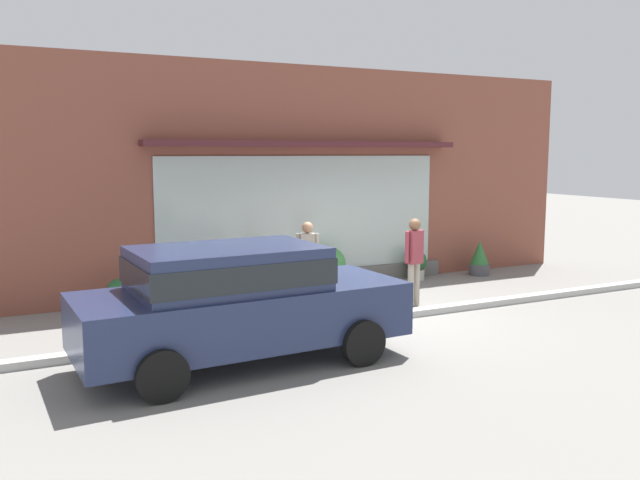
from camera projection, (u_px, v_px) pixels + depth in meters
name	position (u px, v px, depth m)	size (l,w,h in m)	color
ground_plane	(379.00, 317.00, 11.75)	(60.00, 60.00, 0.00)	gray
curb_strip	(385.00, 316.00, 11.57)	(14.00, 0.24, 0.12)	#B2B2AD
storefront	(304.00, 180.00, 14.27)	(14.00, 0.81, 4.77)	brown
fire_hydrant	(285.00, 290.00, 11.75)	(0.39, 0.35, 0.95)	red
pedestrian_with_handbag	(309.00, 258.00, 12.54)	(0.59, 0.34, 1.63)	#232328
pedestrian_passerby	(414.00, 255.00, 12.48)	(0.47, 0.26, 1.70)	#9E9384
parked_car_navy	(237.00, 298.00, 9.04)	(4.60, 2.12, 1.66)	navy
potted_plant_near_hydrant	(119.00, 295.00, 12.06)	(0.42, 0.42, 0.63)	#4C4C51
potted_plant_low_front	(479.00, 259.00, 15.79)	(0.49, 0.49, 0.84)	#4C4C51
potted_plant_trailing_edge	(416.00, 264.00, 15.17)	(0.48, 0.48, 0.69)	#B7B2A3
potted_plant_window_right	(270.00, 281.00, 13.63)	(0.30, 0.30, 0.57)	#33473D
potted_plant_corner_tall	(214.00, 290.00, 13.05)	(0.25, 0.25, 0.46)	#B7B2A3
potted_plant_window_left	(328.00, 266.00, 14.25)	(0.76, 0.76, 0.92)	#4C4C51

